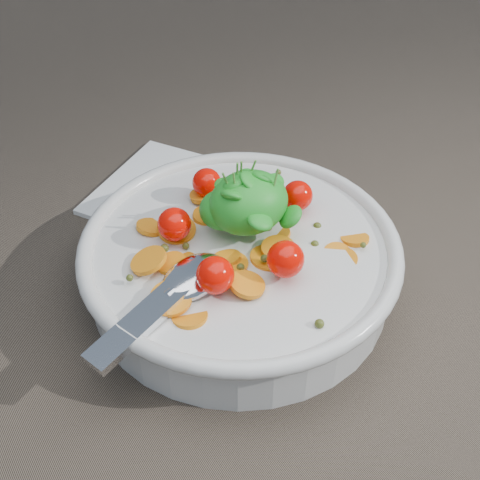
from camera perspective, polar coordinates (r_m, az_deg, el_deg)
ground at (r=0.55m, az=-0.23°, el=-4.25°), size 6.00×6.00×0.00m
bowl at (r=0.53m, az=-0.04°, el=-1.85°), size 0.30×0.28×0.12m
napkin at (r=0.66m, az=-7.12°, el=4.74°), size 0.20×0.19×0.01m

